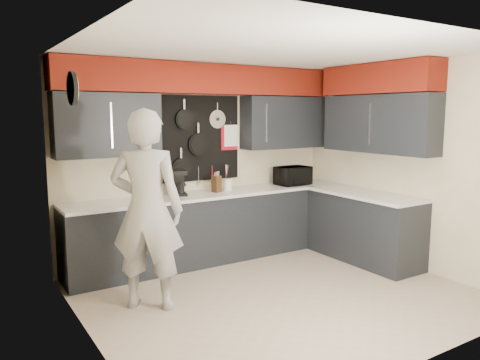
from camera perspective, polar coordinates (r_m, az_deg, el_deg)
ground at (r=5.29m, az=4.60°, el=-13.66°), size 4.00×4.00×0.00m
back_wall_assembly at (r=6.27m, az=-4.03°, el=8.56°), size 4.00×0.36×2.60m
right_wall_assembly at (r=6.38m, az=16.89°, el=7.62°), size 0.36×3.50×2.60m
left_wall_assembly at (r=4.10m, az=-18.22°, el=-1.12°), size 0.05×3.50×2.60m
base_cabinets at (r=6.30m, az=2.03°, el=-5.67°), size 3.95×2.20×0.92m
microwave at (r=6.88m, az=6.45°, el=0.52°), size 0.50×0.35×0.27m
knife_block at (r=6.22m, az=-2.89°, el=-0.49°), size 0.12×0.12×0.22m
utensil_crock at (r=6.37m, az=-1.56°, el=-0.54°), size 0.12×0.12×0.16m
coffee_maker at (r=6.03m, az=-7.49°, el=-0.26°), size 0.23×0.26×0.32m
person at (r=4.76m, az=-11.30°, el=-3.61°), size 0.88×0.83×2.02m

